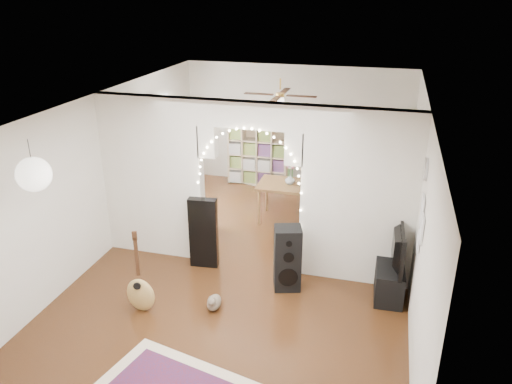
% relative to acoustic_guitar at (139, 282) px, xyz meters
% --- Properties ---
extents(floor, '(7.50, 7.50, 0.00)m').
position_rel_acoustic_guitar_xyz_m(floor, '(1.14, 1.64, -0.46)').
color(floor, black).
rests_on(floor, ground).
extents(ceiling, '(5.00, 7.50, 0.02)m').
position_rel_acoustic_guitar_xyz_m(ceiling, '(1.14, 1.64, 2.24)').
color(ceiling, white).
rests_on(ceiling, wall_back).
extents(wall_back, '(5.00, 0.02, 2.70)m').
position_rel_acoustic_guitar_xyz_m(wall_back, '(1.14, 5.39, 0.89)').
color(wall_back, silver).
rests_on(wall_back, floor).
extents(wall_front, '(5.00, 0.02, 2.70)m').
position_rel_acoustic_guitar_xyz_m(wall_front, '(1.14, -2.11, 0.89)').
color(wall_front, silver).
rests_on(wall_front, floor).
extents(wall_left, '(0.02, 7.50, 2.70)m').
position_rel_acoustic_guitar_xyz_m(wall_left, '(-1.36, 1.64, 0.89)').
color(wall_left, silver).
rests_on(wall_left, floor).
extents(wall_right, '(0.02, 7.50, 2.70)m').
position_rel_acoustic_guitar_xyz_m(wall_right, '(3.64, 1.64, 0.89)').
color(wall_right, silver).
rests_on(wall_right, floor).
extents(divider_wall, '(5.00, 0.20, 2.70)m').
position_rel_acoustic_guitar_xyz_m(divider_wall, '(1.14, 1.64, 0.96)').
color(divider_wall, silver).
rests_on(divider_wall, floor).
extents(fairy_lights, '(1.64, 0.04, 1.60)m').
position_rel_acoustic_guitar_xyz_m(fairy_lights, '(1.14, 1.51, 1.09)').
color(fairy_lights, '#FFEABF').
rests_on(fairy_lights, divider_wall).
extents(window, '(0.04, 1.20, 1.40)m').
position_rel_acoustic_guitar_xyz_m(window, '(-1.33, 3.44, 1.04)').
color(window, white).
rests_on(window, wall_left).
extents(wall_clock, '(0.03, 0.31, 0.31)m').
position_rel_acoustic_guitar_xyz_m(wall_clock, '(3.62, 1.04, 1.64)').
color(wall_clock, white).
rests_on(wall_clock, wall_right).
extents(picture_frames, '(0.02, 0.50, 0.70)m').
position_rel_acoustic_guitar_xyz_m(picture_frames, '(3.62, 0.64, 1.04)').
color(picture_frames, white).
rests_on(picture_frames, wall_right).
extents(paper_lantern, '(0.40, 0.40, 0.40)m').
position_rel_acoustic_guitar_xyz_m(paper_lantern, '(-0.76, -0.76, 1.79)').
color(paper_lantern, white).
rests_on(paper_lantern, ceiling).
extents(ceiling_fan, '(1.10, 1.10, 0.30)m').
position_rel_acoustic_guitar_xyz_m(ceiling_fan, '(1.14, 3.64, 1.94)').
color(ceiling_fan, gold).
rests_on(ceiling_fan, ceiling).
extents(guitar_case, '(0.46, 0.20, 1.18)m').
position_rel_acoustic_guitar_xyz_m(guitar_case, '(0.42, 1.39, 0.13)').
color(guitar_case, black).
rests_on(guitar_case, floor).
extents(acoustic_guitar, '(0.45, 0.27, 1.06)m').
position_rel_acoustic_guitar_xyz_m(acoustic_guitar, '(0.00, 0.00, 0.00)').
color(acoustic_guitar, tan).
rests_on(acoustic_guitar, floor).
extents(tabby_cat, '(0.22, 0.45, 0.30)m').
position_rel_acoustic_guitar_xyz_m(tabby_cat, '(0.98, 0.28, -0.34)').
color(tabby_cat, brown).
rests_on(tabby_cat, floor).
extents(floor_speaker, '(0.47, 0.43, 1.01)m').
position_rel_acoustic_guitar_xyz_m(floor_speaker, '(1.85, 1.11, 0.04)').
color(floor_speaker, black).
rests_on(floor_speaker, floor).
extents(media_console, '(0.44, 1.02, 0.50)m').
position_rel_acoustic_guitar_xyz_m(media_console, '(3.34, 1.39, -0.21)').
color(media_console, black).
rests_on(media_console, floor).
extents(tv, '(0.19, 1.08, 0.62)m').
position_rel_acoustic_guitar_xyz_m(tv, '(3.34, 1.39, 0.35)').
color(tv, black).
rests_on(tv, media_console).
extents(bookcase, '(1.40, 0.68, 1.40)m').
position_rel_acoustic_guitar_xyz_m(bookcase, '(0.32, 5.14, 0.24)').
color(bookcase, beige).
rests_on(bookcase, floor).
extents(dining_table, '(1.21, 0.82, 0.76)m').
position_rel_acoustic_guitar_xyz_m(dining_table, '(1.41, 3.43, 0.22)').
color(dining_table, brown).
rests_on(dining_table, floor).
extents(flower_vase, '(0.19, 0.19, 0.19)m').
position_rel_acoustic_guitar_xyz_m(flower_vase, '(1.41, 3.43, 0.39)').
color(flower_vase, white).
rests_on(flower_vase, dining_table).
extents(dining_chair_left, '(0.63, 0.64, 0.45)m').
position_rel_acoustic_guitar_xyz_m(dining_chair_left, '(-0.05, 2.45, -0.24)').
color(dining_chair_left, brown).
rests_on(dining_chair_left, floor).
extents(dining_chair_right, '(0.59, 0.60, 0.46)m').
position_rel_acoustic_guitar_xyz_m(dining_chair_right, '(2.07, 1.99, -0.23)').
color(dining_chair_right, brown).
rests_on(dining_chair_right, floor).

